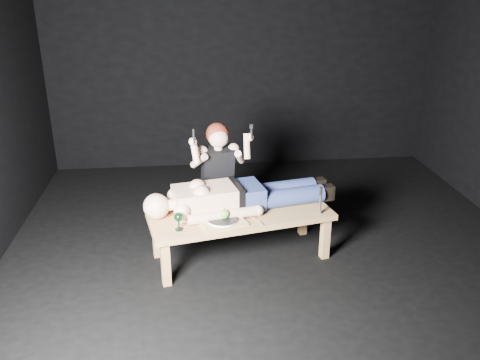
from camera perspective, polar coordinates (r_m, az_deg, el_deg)
The scene contains 13 objects.
ground at distance 4.78m, azimuth 3.56°, elevation -8.39°, with size 5.00×5.00×0.00m, color black.
back_wall at distance 6.66m, azimuth 0.23°, elevation 14.18°, with size 5.00×5.00×0.00m, color black.
table at distance 4.62m, azimuth 0.07°, elevation -6.27°, with size 1.63×0.61×0.45m, color #9C754B.
lying_man at distance 4.58m, azimuth 0.28°, elevation -1.42°, with size 1.80×0.55×0.29m, color #E1B28F, non-canonical shape.
kneeling_woman at distance 4.92m, azimuth -2.71°, elevation 0.38°, with size 0.64×0.72×1.20m, color black, non-canonical shape.
serving_tray at distance 4.33m, azimuth -2.02°, elevation -4.80°, with size 0.38×0.27×0.02m, color tan.
plate at distance 4.33m, azimuth -2.02°, elevation -4.55°, with size 0.25×0.25×0.02m, color white.
apple at distance 4.31m, azimuth -1.77°, elevation -3.88°, with size 0.08×0.08×0.08m, color #4E982C.
goblet at distance 4.23m, azimuth -6.97°, elevation -4.68°, with size 0.08×0.08×0.16m, color black, non-canonical shape.
fork_flat at distance 4.26m, azimuth -3.85°, elevation -5.51°, with size 0.02×0.17×0.01m, color #B2B2B7.
knife_flat at distance 4.37m, azimuth 2.22°, elevation -4.69°, with size 0.02×0.17×0.01m, color #B2B2B7.
spoon_flat at distance 4.44m, azimuth 0.08°, elevation -4.23°, with size 0.02×0.17×0.01m, color #B2B2B7.
carving_knife at distance 4.51m, azimuth 9.10°, elevation -2.32°, with size 0.03×0.04×0.26m, color #B2B2B7, non-canonical shape.
Camera 1 is at (-0.73, -4.05, 2.43)m, focal length 37.61 mm.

